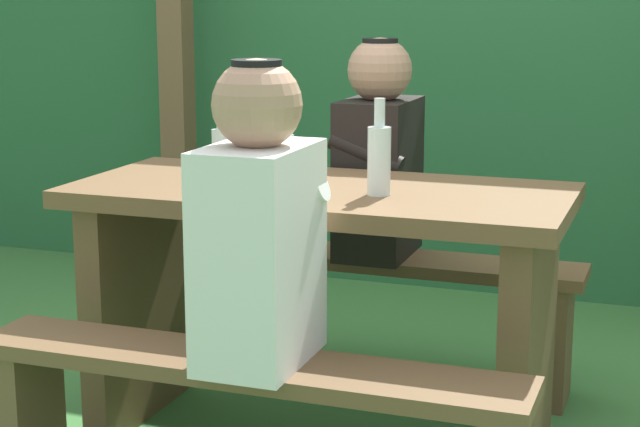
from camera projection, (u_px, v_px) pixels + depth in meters
The scene contains 11 objects.
hedge_backdrop at pixel (480, 36), 4.98m from camera, with size 6.40×1.05×2.20m, color #296437.
pergola_post_left at pixel (176, 37), 4.66m from camera, with size 0.12×0.12×2.21m, color brown.
picnic_table at pixel (320, 272), 3.02m from camera, with size 1.40×0.64×0.77m.
bench_near at pixel (245, 407), 2.57m from camera, with size 1.40×0.24×0.45m.
bench_far at pixel (374, 290), 3.57m from camera, with size 1.40×0.24×0.45m.
person_white_shirt at pixel (259, 225), 2.46m from camera, with size 0.25×0.35×0.72m.
person_black_coat at pixel (378, 157), 3.46m from camera, with size 0.25×0.35×0.72m.
drinking_glass at pixel (298, 161), 3.11m from camera, with size 0.07×0.07×0.10m, color silver.
bottle_left at pixel (379, 157), 2.83m from camera, with size 0.06×0.06×0.26m.
bottle_right at pixel (222, 153), 3.01m from camera, with size 0.06×0.06×0.22m.
bottle_center at pixel (283, 160), 2.91m from camera, with size 0.06×0.06×0.21m.
Camera 1 is at (0.98, -2.75, 1.32)m, focal length 59.23 mm.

